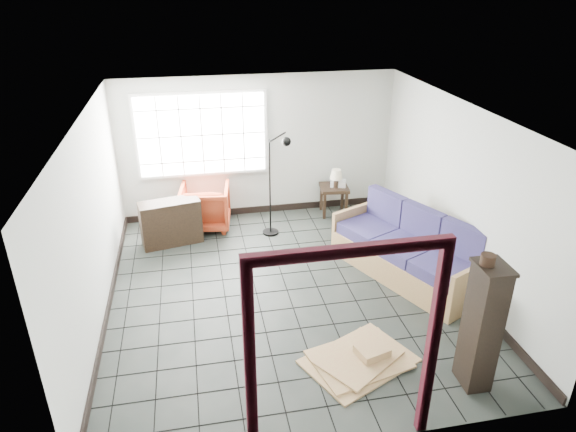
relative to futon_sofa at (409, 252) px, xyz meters
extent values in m
plane|color=black|center=(-1.89, -0.09, -0.38)|extent=(5.50, 5.50, 0.00)
cube|color=#B6BCB4|center=(-1.89, 2.66, 0.92)|extent=(5.00, 0.02, 2.60)
cube|color=#B6BCB4|center=(-1.89, -2.84, 0.92)|extent=(5.00, 0.02, 2.60)
cube|color=#B6BCB4|center=(-4.39, -0.09, 0.92)|extent=(0.02, 5.50, 2.60)
cube|color=#B6BCB4|center=(0.61, -0.09, 0.92)|extent=(0.02, 5.50, 2.60)
cube|color=white|center=(-1.89, -0.09, 2.22)|extent=(5.00, 5.50, 0.02)
cube|color=black|center=(-1.89, 2.64, -0.32)|extent=(4.95, 0.03, 0.12)
cube|color=black|center=(-4.37, -0.09, -0.32)|extent=(0.03, 5.45, 0.12)
cube|color=black|center=(0.59, -0.09, -0.32)|extent=(0.03, 5.45, 0.12)
cube|color=silver|center=(-2.89, 2.62, 1.22)|extent=(2.32, 0.06, 1.52)
cube|color=white|center=(-2.89, 2.58, 1.22)|extent=(2.20, 0.02, 1.40)
cube|color=#390D16|center=(-2.74, -2.79, 0.67)|extent=(0.10, 0.08, 2.10)
cube|color=#390D16|center=(-1.04, -2.79, 0.67)|extent=(0.10, 0.08, 2.10)
cube|color=#390D16|center=(-1.89, -2.79, 1.77)|extent=(1.80, 0.08, 0.10)
cube|color=#8B5C3E|center=(-0.07, -0.03, -0.18)|extent=(1.75, 2.41, 0.40)
cube|color=#8B5C3E|center=(0.42, -1.08, -0.02)|extent=(0.84, 0.44, 0.72)
cube|color=#8B5C3E|center=(-0.55, 1.01, -0.02)|extent=(0.84, 0.44, 0.72)
cube|color=#8B5C3E|center=(0.30, 0.14, 0.24)|extent=(1.02, 2.07, 0.78)
cube|color=#231C46|center=(0.22, -0.71, 0.11)|extent=(1.03, 0.99, 0.18)
cube|color=#231C46|center=(0.52, -0.57, 0.38)|extent=(0.44, 0.72, 0.58)
cube|color=#231C46|center=(-0.09, -0.04, 0.11)|extent=(1.03, 0.99, 0.18)
cube|color=#231C46|center=(0.21, 0.10, 0.38)|extent=(0.44, 0.72, 0.58)
cube|color=#231C46|center=(-0.40, 0.63, 0.11)|extent=(1.03, 0.99, 0.18)
cube|color=#231C46|center=(-0.10, 0.77, 0.38)|extent=(0.44, 0.72, 0.58)
imported|color=#963015|center=(-2.93, 2.22, 0.05)|extent=(0.94, 0.89, 0.87)
cube|color=black|center=(-0.53, 2.31, 0.15)|extent=(0.56, 0.56, 0.06)
cube|color=black|center=(-0.75, 2.13, -0.13)|extent=(0.06, 0.06, 0.51)
cube|color=black|center=(-0.35, 2.08, -0.13)|extent=(0.06, 0.06, 0.51)
cube|color=black|center=(-0.71, 2.53, -0.13)|extent=(0.06, 0.06, 0.51)
cube|color=black|center=(-0.30, 2.49, -0.13)|extent=(0.06, 0.06, 0.51)
cylinder|color=black|center=(-0.52, 2.24, 0.24)|extent=(0.11, 0.11, 0.13)
cylinder|color=black|center=(-0.52, 2.24, 0.35)|extent=(0.03, 0.03, 0.09)
cone|color=#F4ECC8|center=(-0.52, 2.24, 0.45)|extent=(0.28, 0.28, 0.18)
cube|color=silver|center=(-0.45, 2.32, 0.23)|extent=(0.34, 0.30, 0.10)
cylinder|color=black|center=(-0.59, 2.37, 0.23)|extent=(0.04, 0.06, 0.06)
cylinder|color=black|center=(-1.83, 1.74, -0.36)|extent=(0.32, 0.32, 0.03)
cylinder|color=black|center=(-1.83, 1.74, 0.49)|extent=(0.03, 0.03, 1.69)
cylinder|color=black|center=(-1.70, 1.71, 1.38)|extent=(0.29, 0.07, 0.15)
sphere|color=black|center=(-1.56, 1.67, 1.30)|extent=(0.17, 0.17, 0.15)
cube|color=black|center=(-3.53, 1.70, 0.00)|extent=(1.04, 0.58, 0.77)
cube|color=black|center=(-3.53, 1.70, 0.01)|extent=(0.97, 0.51, 0.03)
cube|color=black|center=(-0.20, -2.29, 0.37)|extent=(0.29, 0.38, 1.50)
cube|color=black|center=(-0.20, -2.29, 1.12)|extent=(0.33, 0.42, 0.04)
cylinder|color=black|center=(-0.26, -2.26, 1.20)|extent=(0.16, 0.16, 0.11)
cube|color=#9C6A4B|center=(0.26, -0.08, -0.37)|extent=(0.55, 0.46, 0.02)
cube|color=black|center=(0.01, -0.11, -0.21)|extent=(0.07, 0.40, 0.34)
cube|color=#9C6A4B|center=(0.51, -0.05, -0.21)|extent=(0.07, 0.40, 0.34)
cube|color=#9C6A4B|center=(0.29, -0.28, -0.21)|extent=(0.50, 0.08, 0.34)
cube|color=#9C6A4B|center=(0.24, 0.12, -0.21)|extent=(0.50, 0.08, 0.34)
cube|color=#9C6A4B|center=(-0.06, -0.12, 0.02)|extent=(0.24, 0.42, 0.14)
cube|color=#9C6A4B|center=(0.58, -0.04, 0.02)|extent=(0.24, 0.42, 0.14)
cube|color=#9C6A4B|center=(-1.34, -1.74, -0.37)|extent=(1.48, 1.31, 0.03)
cube|color=#9C6A4B|center=(-1.34, -1.74, -0.34)|extent=(1.24, 1.04, 0.03)
cube|color=#9C6A4B|center=(-1.34, -1.74, -0.32)|extent=(1.14, 1.07, 0.03)
cube|color=#9C6A4B|center=(-1.18, -1.73, -0.25)|extent=(0.42, 0.37, 0.10)
camera|label=1|loc=(-3.08, -6.23, 3.80)|focal=32.00mm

